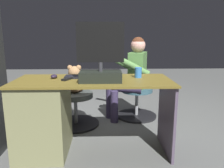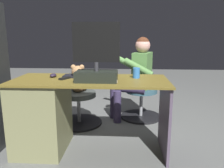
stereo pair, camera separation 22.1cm
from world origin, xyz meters
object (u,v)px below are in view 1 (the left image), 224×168
Objects in this scene: cup at (138,73)px; computer_mouse at (54,76)px; tv_remote at (68,79)px; office_chair_teddy at (76,107)px; teddy_bear at (75,80)px; person at (132,72)px; visitor_chair at (137,101)px; desk at (52,115)px; monitor at (101,65)px; keyboard at (87,77)px.

computer_mouse is at bearing 0.70° from cup.
tv_remote is 0.26× the size of office_chair_teddy.
cup reaches higher than computer_mouse.
tv_remote is at bearing 92.44° from teddy_bear.
tv_remote is at bearing 52.40° from person.
visitor_chair is (-0.93, -0.86, -0.51)m from computer_mouse.
teddy_bear is (-0.13, -0.69, 0.20)m from desk.
teddy_bear is at bearing -100.99° from computer_mouse.
monitor is at bearing 65.09° from visitor_chair.
office_chair_teddy is at bearing -70.95° from keyboard.
office_chair_teddy is (-0.12, -0.59, -0.51)m from computer_mouse.
monitor is 5.24× the size of cup.
keyboard is 0.98m from person.
monitor is 1.04m from office_chair_teddy.
visitor_chair is at bearing -97.72° from cup.
keyboard is 0.76× the size of visitor_chair.
office_chair_teddy is (0.03, -0.67, -0.50)m from tv_remote.
visitor_chair is 0.51× the size of person.
tv_remote is at bearing 30.19° from keyboard.
person is (-0.70, -0.91, -0.08)m from tv_remote.
office_chair_teddy is at bearing 90.00° from teddy_bear.
person is at bearing -135.45° from computer_mouse.
keyboard is at bearing -1.15° from cup.
tv_remote is 0.83m from office_chair_teddy.
visitor_chair is (-0.78, -0.94, -0.50)m from tv_remote.
computer_mouse is 0.64× the size of tv_remote.
office_chair_teddy is 0.53× the size of person.
cup is at bearing -145.17° from tv_remote.
desk is 2.50× the size of office_chair_teddy.
tv_remote is at bearing -15.71° from monitor.
teddy_bear is (0.03, -0.68, -0.15)m from tv_remote.
computer_mouse is 1.36m from visitor_chair.
desk is at bearing 29.89° from tv_remote.
monitor is at bearing 170.48° from desk.
desk is at bearing 17.61° from keyboard.
cup is at bearing -173.46° from desk.
teddy_bear is (0.69, -0.59, -0.19)m from cup.
computer_mouse reaches higher than tv_remote.
cup reaches higher than keyboard.
teddy_bear reaches higher than tv_remote.
person reaches higher than office_chair_teddy.
cup is 0.18× the size of visitor_chair.
computer_mouse is 0.63m from teddy_bear.
person is (-0.73, -0.25, 0.41)m from office_chair_teddy.
visitor_chair is (-0.81, -0.26, -0.34)m from teddy_bear.
monitor is 0.93× the size of visitor_chair.
monitor reaches higher than teddy_bear.
keyboard is 2.80× the size of tv_remote.
office_chair_teddy is 0.88m from person.
office_chair_teddy is at bearing -101.21° from desk.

